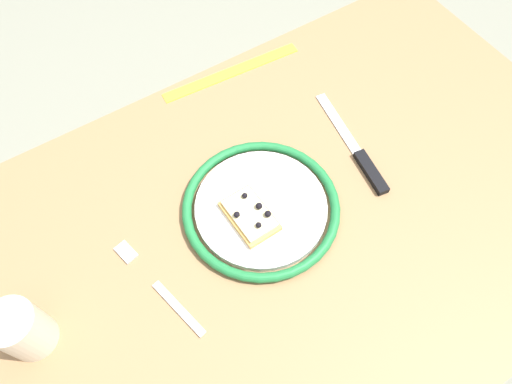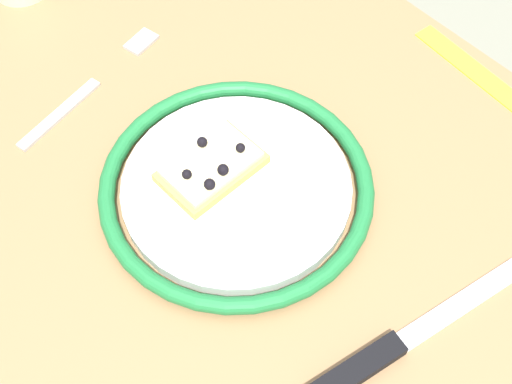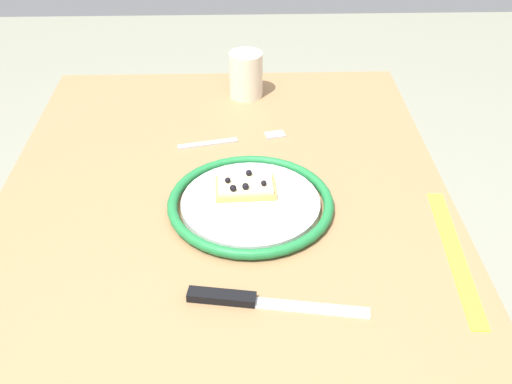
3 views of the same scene
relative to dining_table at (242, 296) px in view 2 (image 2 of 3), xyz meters
name	(u,v)px [view 2 (image 2 of 3)]	position (x,y,z in m)	size (l,w,h in m)	color
dining_table	(242,296)	(0.00, 0.00, 0.00)	(1.11, 0.73, 0.73)	#936D47
plate	(236,187)	(-0.05, 0.04, 0.10)	(0.26, 0.26, 0.02)	white
pizza_slice_near	(212,166)	(-0.08, 0.03, 0.11)	(0.06, 0.10, 0.03)	tan
knife	(386,352)	(0.15, 0.03, 0.09)	(0.06, 0.24, 0.01)	silver
fork	(92,86)	(-0.26, 0.01, 0.09)	(0.06, 0.20, 0.00)	#B7B7B7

